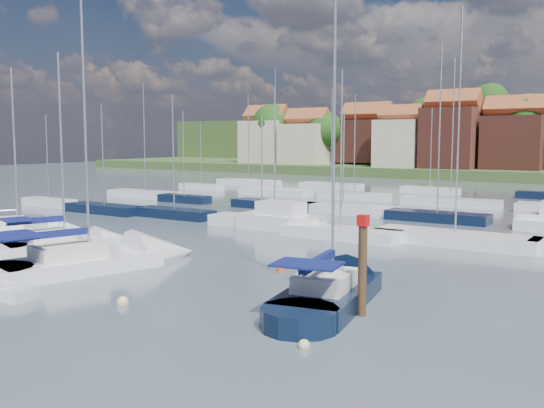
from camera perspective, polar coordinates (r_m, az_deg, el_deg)
The scene contains 14 objects.
ground at distance 63.53m, azimuth 14.75°, elevation -0.48°, with size 260.00×260.00×0.00m, color #414C58.
sailboat_left at distance 40.43m, azimuth -18.15°, elevation -3.79°, with size 5.61×10.11×13.41m.
sailboat_centre at distance 35.13m, azimuth -14.96°, elevation -5.20°, with size 6.85×13.68×17.89m.
sailboat_navy at distance 27.72m, azimuth 6.20°, elevation -8.05°, with size 5.08×11.75×15.79m.
sailboat_far at distance 47.36m, azimuth -22.03°, elevation -2.54°, with size 7.64×9.68×13.18m.
tender at distance 30.23m, azimuth -24.18°, elevation -7.55°, with size 3.36×2.06×0.68m.
timber_piling at distance 24.96m, azimuth 8.48°, elevation -7.97°, with size 0.40×0.40×6.37m.
buoy_c at distance 33.04m, azimuth -20.98°, elevation -6.74°, with size 0.50×0.50×0.50m, color #D85914.
buoy_d at distance 27.35m, azimuth -13.87°, elevation -9.16°, with size 0.54×0.54×0.54m, color beige.
buoy_e at distance 33.13m, azimuth 0.84°, elevation -6.29°, with size 0.51×0.51×0.51m, color #D85914.
buoy_f at distance 21.36m, azimuth 3.03°, elevation -13.39°, with size 0.42×0.42×0.42m, color beige.
buoy_g at distance 40.52m, azimuth -20.93°, elevation -4.40°, with size 0.47×0.47×0.47m, color #D85914.
buoy_h at distance 25.80m, azimuth 5.98°, elevation -9.95°, with size 0.53×0.53×0.53m, color beige.
marina_field at distance 58.31m, azimuth 15.00°, elevation -0.64°, with size 79.62×41.41×15.93m.
Camera 1 is at (20.21, -19.80, 7.16)m, focal length 40.00 mm.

